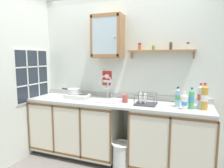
% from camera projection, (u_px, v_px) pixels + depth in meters
% --- Properties ---
extents(back_wall, '(3.30, 0.07, 2.60)m').
position_uv_depth(back_wall, '(122.00, 73.00, 3.23)').
color(back_wall, silver).
rests_on(back_wall, ground).
extents(side_wall_left, '(0.05, 3.37, 2.60)m').
position_uv_depth(side_wall_left, '(8.00, 76.00, 2.86)').
color(side_wall_left, silver).
rests_on(side_wall_left, ground).
extents(lower_cabinet_run, '(1.41, 0.61, 0.89)m').
position_uv_depth(lower_cabinet_run, '(77.00, 127.00, 3.27)').
color(lower_cabinet_run, black).
rests_on(lower_cabinet_run, ground).
extents(lower_cabinet_run_right, '(1.05, 0.61, 0.89)m').
position_uv_depth(lower_cabinet_run_right, '(171.00, 140.00, 2.76)').
color(lower_cabinet_run_right, black).
rests_on(lower_cabinet_run_right, ground).
extents(countertop, '(2.66, 0.63, 0.03)m').
position_uv_depth(countertop, '(115.00, 103.00, 2.98)').
color(countertop, '#B2B2AD').
rests_on(countertop, lower_cabinet_run).
extents(backsplash, '(2.66, 0.02, 0.08)m').
position_uv_depth(backsplash, '(121.00, 95.00, 3.24)').
color(backsplash, '#B2B2AD').
rests_on(backsplash, countertop).
extents(sink, '(0.50, 0.41, 0.49)m').
position_uv_depth(sink, '(104.00, 100.00, 3.08)').
color(sink, silver).
rests_on(sink, countertop).
extents(hot_plate_stove, '(0.36, 0.26, 0.07)m').
position_uv_depth(hot_plate_stove, '(78.00, 96.00, 3.21)').
color(hot_plate_stove, silver).
rests_on(hot_plate_stove, countertop).
extents(saucepan, '(0.33, 0.20, 0.08)m').
position_uv_depth(saucepan, '(73.00, 91.00, 3.25)').
color(saucepan, silver).
rests_on(saucepan, hot_plate_stove).
extents(bottle_water_clear_0, '(0.07, 0.07, 0.31)m').
position_uv_depth(bottle_water_clear_0, '(200.00, 96.00, 2.62)').
color(bottle_water_clear_0, silver).
rests_on(bottle_water_clear_0, countertop).
extents(bottle_water_blue_1, '(0.07, 0.07, 0.26)m').
position_uv_depth(bottle_water_blue_1, '(178.00, 97.00, 2.65)').
color(bottle_water_blue_1, '#8CB7E0').
rests_on(bottle_water_blue_1, countertop).
extents(bottle_soda_green_2, '(0.07, 0.07, 0.27)m').
position_uv_depth(bottle_soda_green_2, '(191.00, 99.00, 2.55)').
color(bottle_soda_green_2, '#4CB266').
rests_on(bottle_soda_green_2, countertop).
extents(bottle_juice_amber_3, '(0.08, 0.08, 0.33)m').
position_uv_depth(bottle_juice_amber_3, '(204.00, 97.00, 2.50)').
color(bottle_juice_amber_3, gold).
rests_on(bottle_juice_amber_3, countertop).
extents(bottle_opaque_white_4, '(0.07, 0.07, 0.22)m').
position_uv_depth(bottle_opaque_white_4, '(184.00, 102.00, 2.52)').
color(bottle_opaque_white_4, white).
rests_on(bottle_opaque_white_4, countertop).
extents(dish_rack, '(0.28, 0.27, 0.17)m').
position_uv_depth(dish_rack, '(145.00, 102.00, 2.80)').
color(dish_rack, '#333338').
rests_on(dish_rack, countertop).
extents(mug, '(0.08, 0.12, 0.11)m').
position_uv_depth(mug, '(125.00, 99.00, 2.92)').
color(mug, '#B24C47').
rests_on(mug, countertop).
extents(wall_cabinet, '(0.47, 0.29, 0.64)m').
position_uv_depth(wall_cabinet, '(108.00, 37.00, 3.07)').
color(wall_cabinet, '#996B42').
extents(spice_shelf, '(0.93, 0.14, 0.23)m').
position_uv_depth(spice_shelf, '(161.00, 50.00, 2.88)').
color(spice_shelf, '#996B42').
extents(warning_sign, '(0.16, 0.01, 0.23)m').
position_uv_depth(warning_sign, '(107.00, 78.00, 3.29)').
color(warning_sign, '#B2261E').
extents(window, '(0.03, 0.73, 0.84)m').
position_uv_depth(window, '(33.00, 76.00, 3.27)').
color(window, '#262D38').
extents(trash_bin, '(0.27, 0.27, 0.40)m').
position_uv_depth(trash_bin, '(121.00, 156.00, 2.82)').
color(trash_bin, silver).
rests_on(trash_bin, ground).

